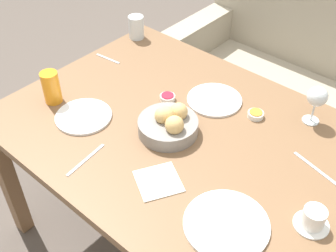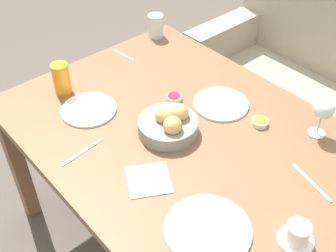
{
  "view_description": "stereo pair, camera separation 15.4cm",
  "coord_description": "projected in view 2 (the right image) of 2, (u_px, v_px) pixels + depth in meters",
  "views": [
    {
      "loc": [
        0.73,
        -0.92,
        1.75
      ],
      "look_at": [
        -0.04,
        -0.05,
        0.74
      ],
      "focal_mm": 45.0,
      "sensor_mm": 36.0,
      "label": 1
    },
    {
      "loc": [
        0.83,
        -0.81,
        1.75
      ],
      "look_at": [
        -0.04,
        -0.05,
        0.74
      ],
      "focal_mm": 45.0,
      "sensor_mm": 36.0,
      "label": 2
    }
  ],
  "objects": [
    {
      "name": "jam_bowl_honey",
      "position": [
        260.0,
        122.0,
        1.59
      ],
      "size": [
        0.06,
        0.06,
        0.02
      ],
      "color": "white",
      "rests_on": "dining_table"
    },
    {
      "name": "wine_glass",
      "position": [
        324.0,
        110.0,
        1.48
      ],
      "size": [
        0.08,
        0.08,
        0.16
      ],
      "color": "silver",
      "rests_on": "dining_table"
    },
    {
      "name": "jam_bowl_berry",
      "position": [
        174.0,
        98.0,
        1.7
      ],
      "size": [
        0.06,
        0.06,
        0.02
      ],
      "color": "white",
      "rests_on": "dining_table"
    },
    {
      "name": "napkin",
      "position": [
        149.0,
        180.0,
        1.38
      ],
      "size": [
        0.19,
        0.19,
        0.0
      ],
      "color": "silver",
      "rests_on": "dining_table"
    },
    {
      "name": "plate_far_center",
      "position": [
        221.0,
        104.0,
        1.68
      ],
      "size": [
        0.22,
        0.22,
        0.01
      ],
      "color": "white",
      "rests_on": "dining_table"
    },
    {
      "name": "bread_basket",
      "position": [
        169.0,
        124.0,
        1.53
      ],
      "size": [
        0.22,
        0.22,
        0.11
      ],
      "color": "gray",
      "rests_on": "dining_table"
    },
    {
      "name": "couch",
      "position": [
        324.0,
        108.0,
        2.31
      ],
      "size": [
        1.45,
        0.7,
        0.87
      ],
      "color": "#9E937F",
      "rests_on": "ground_plane"
    },
    {
      "name": "dining_table",
      "position": [
        184.0,
        149.0,
        1.62
      ],
      "size": [
        1.37,
        1.0,
        0.71
      ],
      "color": "brown",
      "rests_on": "ground_plane"
    },
    {
      "name": "spoon_coffee",
      "position": [
        123.0,
        55.0,
        1.97
      ],
      "size": [
        0.14,
        0.03,
        0.0
      ],
      "color": "#B7B7BC",
      "rests_on": "dining_table"
    },
    {
      "name": "ground_plane",
      "position": [
        181.0,
        242.0,
        2.03
      ],
      "size": [
        10.0,
        10.0,
        0.0
      ],
      "primitive_type": "plane",
      "color": "#564C44"
    },
    {
      "name": "knife_silver",
      "position": [
        311.0,
        182.0,
        1.37
      ],
      "size": [
        0.18,
        0.05,
        0.0
      ],
      "color": "#B7B7BC",
      "rests_on": "dining_table"
    },
    {
      "name": "water_tumbler",
      "position": [
        156.0,
        26.0,
        2.07
      ],
      "size": [
        0.07,
        0.07,
        0.11
      ],
      "color": "silver",
      "rests_on": "dining_table"
    },
    {
      "name": "plate_near_left",
      "position": [
        89.0,
        109.0,
        1.66
      ],
      "size": [
        0.22,
        0.22,
        0.01
      ],
      "color": "white",
      "rests_on": "dining_table"
    },
    {
      "name": "juice_glass",
      "position": [
        62.0,
        79.0,
        1.71
      ],
      "size": [
        0.07,
        0.07,
        0.13
      ],
      "color": "orange",
      "rests_on": "dining_table"
    },
    {
      "name": "plate_near_right",
      "position": [
        208.0,
        230.0,
        1.23
      ],
      "size": [
        0.26,
        0.26,
        0.01
      ],
      "color": "white",
      "rests_on": "dining_table"
    },
    {
      "name": "coffee_cup",
      "position": [
        297.0,
        234.0,
        1.19
      ],
      "size": [
        0.11,
        0.11,
        0.07
      ],
      "color": "white",
      "rests_on": "dining_table"
    },
    {
      "name": "fork_silver",
      "position": [
        83.0,
        152.0,
        1.48
      ],
      "size": [
        0.03,
        0.18,
        0.0
      ],
      "color": "#B7B7BC",
      "rests_on": "dining_table"
    }
  ]
}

